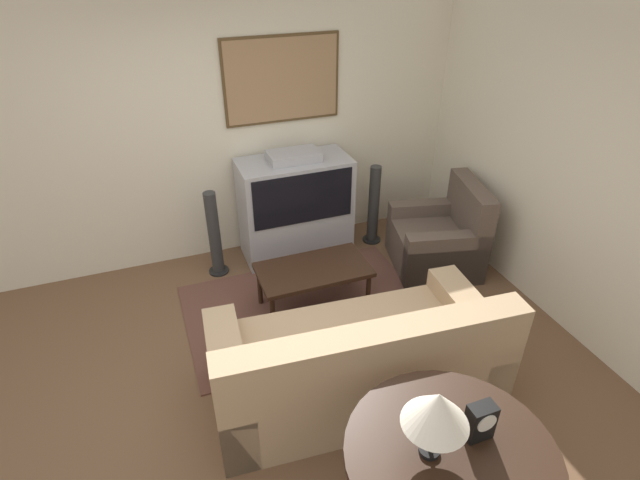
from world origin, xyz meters
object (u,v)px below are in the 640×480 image
(console_table, at_px, (451,461))
(table_lamp, at_px, (437,410))
(couch, at_px, (357,363))
(speaker_tower_right, at_px, (374,207))
(speaker_tower_left, at_px, (215,236))
(coffee_table, at_px, (313,272))
(tv, at_px, (295,207))
(mantel_clock, at_px, (480,421))
(armchair, at_px, (439,240))

(console_table, relative_size, table_lamp, 2.59)
(couch, xyz_separation_m, table_lamp, (-0.10, -1.07, 0.76))
(speaker_tower_right, bearing_deg, couch, -118.62)
(couch, distance_m, speaker_tower_left, 2.09)
(speaker_tower_left, bearing_deg, couch, -70.92)
(table_lamp, bearing_deg, coffee_table, 86.16)
(tv, bearing_deg, speaker_tower_right, -5.19)
(table_lamp, bearing_deg, speaker_tower_left, 100.83)
(console_table, height_order, table_lamp, table_lamp)
(table_lamp, relative_size, mantel_clock, 1.97)
(armchair, relative_size, speaker_tower_left, 1.10)
(armchair, bearing_deg, tv, -106.29)
(table_lamp, xyz_separation_m, speaker_tower_right, (1.18, 3.05, -0.65))
(coffee_table, xyz_separation_m, speaker_tower_left, (-0.73, 0.89, 0.03))
(speaker_tower_right, bearing_deg, speaker_tower_left, 180.00)
(mantel_clock, bearing_deg, armchair, 60.88)
(couch, relative_size, mantel_clock, 9.87)
(console_table, distance_m, speaker_tower_right, 3.28)
(coffee_table, height_order, mantel_clock, mantel_clock)
(tv, distance_m, armchair, 1.54)
(armchair, distance_m, coffee_table, 1.48)
(console_table, height_order, mantel_clock, mantel_clock)
(coffee_table, height_order, table_lamp, table_lamp)
(mantel_clock, bearing_deg, couch, 99.99)
(tv, xyz_separation_m, speaker_tower_right, (0.88, -0.08, -0.12))
(coffee_table, distance_m, console_table, 2.22)
(tv, distance_m, speaker_tower_right, 0.89)
(mantel_clock, bearing_deg, console_table, -165.50)
(speaker_tower_left, bearing_deg, coffee_table, -50.75)
(couch, distance_m, speaker_tower_right, 2.25)
(console_table, bearing_deg, coffee_table, 89.13)
(armchair, distance_m, mantel_clock, 2.77)
(table_lamp, relative_size, speaker_tower_right, 0.47)
(console_table, height_order, speaker_tower_right, speaker_tower_right)
(armchair, bearing_deg, coffee_table, -68.07)
(tv, relative_size, speaker_tower_left, 1.28)
(table_lamp, relative_size, speaker_tower_left, 0.47)
(couch, xyz_separation_m, armchair, (1.51, 1.30, -0.02))
(mantel_clock, bearing_deg, speaker_tower_left, 105.96)
(table_lamp, bearing_deg, speaker_tower_right, 68.90)
(table_lamp, bearing_deg, mantel_clock, -0.24)
(tv, bearing_deg, speaker_tower_left, -174.81)
(table_lamp, bearing_deg, armchair, 55.82)
(couch, distance_m, table_lamp, 1.32)
(armchair, relative_size, console_table, 0.90)
(couch, height_order, speaker_tower_right, couch)
(table_lamp, distance_m, speaker_tower_right, 3.33)
(console_table, distance_m, mantel_clock, 0.25)
(speaker_tower_right, bearing_deg, mantel_clock, -106.22)
(couch, bearing_deg, speaker_tower_left, -66.36)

